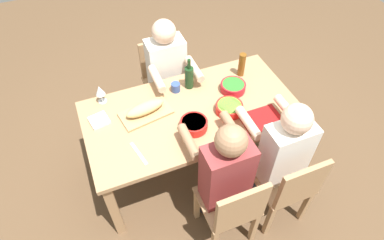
# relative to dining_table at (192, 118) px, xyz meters

# --- Properties ---
(ground_plane) EXTENTS (8.00, 8.00, 0.00)m
(ground_plane) POSITION_rel_dining_table_xyz_m (0.00, 0.00, -0.65)
(ground_plane) COLOR brown
(dining_table) EXTENTS (1.72, 0.90, 0.74)m
(dining_table) POSITION_rel_dining_table_xyz_m (0.00, 0.00, 0.00)
(dining_table) COLOR #A87F56
(dining_table) RESTS_ON ground_plane
(chair_far_center) EXTENTS (0.40, 0.40, 0.85)m
(chair_far_center) POSITION_rel_dining_table_xyz_m (0.00, 0.77, -0.17)
(chair_far_center) COLOR #A87F56
(chair_far_center) RESTS_ON ground_plane
(diner_far_center) EXTENTS (0.41, 0.53, 1.20)m
(diner_far_center) POSITION_rel_dining_table_xyz_m (-0.00, 0.59, 0.04)
(diner_far_center) COLOR #2D2D38
(diner_far_center) RESTS_ON ground_plane
(chair_far_left) EXTENTS (0.40, 0.40, 0.85)m
(chair_far_left) POSITION_rel_dining_table_xyz_m (-0.47, 0.77, -0.17)
(chair_far_left) COLOR #A87F56
(chair_far_left) RESTS_ON ground_plane
(diner_far_left) EXTENTS (0.41, 0.53, 1.20)m
(diner_far_left) POSITION_rel_dining_table_xyz_m (-0.47, 0.59, 0.04)
(diner_far_left) COLOR #2D2D38
(diner_far_left) RESTS_ON ground_plane
(chair_near_center) EXTENTS (0.40, 0.40, 0.85)m
(chair_near_center) POSITION_rel_dining_table_xyz_m (0.00, -0.77, -0.17)
(chair_near_center) COLOR #A87F56
(chair_near_center) RESTS_ON ground_plane
(diner_near_center) EXTENTS (0.41, 0.53, 1.20)m
(diner_near_center) POSITION_rel_dining_table_xyz_m (0.00, -0.59, 0.04)
(diner_near_center) COLOR #2D2D38
(diner_near_center) RESTS_ON ground_plane
(serving_bowl_fruit) EXTENTS (0.21, 0.21, 0.07)m
(serving_bowl_fruit) POSITION_rel_dining_table_xyz_m (0.05, 0.17, 0.13)
(serving_bowl_fruit) COLOR red
(serving_bowl_fruit) RESTS_ON dining_table
(serving_bowl_greens) EXTENTS (0.21, 0.21, 0.07)m
(serving_bowl_greens) POSITION_rel_dining_table_xyz_m (-0.41, -0.10, 0.13)
(serving_bowl_greens) COLOR #B21923
(serving_bowl_greens) RESTS_ON dining_table
(serving_bowl_salad) EXTENTS (0.22, 0.22, 0.07)m
(serving_bowl_salad) POSITION_rel_dining_table_xyz_m (-0.27, 0.11, 0.13)
(serving_bowl_salad) COLOR red
(serving_bowl_salad) RESTS_ON dining_table
(cutting_board) EXTENTS (0.43, 0.28, 0.02)m
(cutting_board) POSITION_rel_dining_table_xyz_m (0.35, -0.11, 0.10)
(cutting_board) COLOR tan
(cutting_board) RESTS_ON dining_table
(bread_loaf) EXTENTS (0.33, 0.16, 0.09)m
(bread_loaf) POSITION_rel_dining_table_xyz_m (0.35, -0.11, 0.15)
(bread_loaf) COLOR tan
(bread_loaf) RESTS_ON cutting_board
(wine_bottle) EXTENTS (0.08, 0.08, 0.29)m
(wine_bottle) POSITION_rel_dining_table_xyz_m (-0.09, -0.28, 0.20)
(wine_bottle) COLOR #193819
(wine_bottle) RESTS_ON dining_table
(beer_bottle) EXTENTS (0.06, 0.06, 0.22)m
(beer_bottle) POSITION_rel_dining_table_xyz_m (-0.57, -0.25, 0.20)
(beer_bottle) COLOR brown
(beer_bottle) RESTS_ON dining_table
(wine_glass) EXTENTS (0.08, 0.08, 0.17)m
(wine_glass) POSITION_rel_dining_table_xyz_m (0.64, -0.38, 0.20)
(wine_glass) COLOR silver
(wine_glass) RESTS_ON dining_table
(placemat_far_left) EXTENTS (0.32, 0.23, 0.01)m
(placemat_far_left) POSITION_rel_dining_table_xyz_m (-0.47, 0.29, 0.09)
(placemat_far_left) COLOR maroon
(placemat_far_left) RESTS_ON dining_table
(cup_near_center) EXTENTS (0.08, 0.08, 0.08)m
(cup_near_center) POSITION_rel_dining_table_xyz_m (0.04, -0.27, 0.13)
(cup_near_center) COLOR #334C8C
(cup_near_center) RESTS_ON dining_table
(carving_knife) EXTENTS (0.07, 0.23, 0.01)m
(carving_knife) POSITION_rel_dining_table_xyz_m (0.52, 0.25, 0.09)
(carving_knife) COLOR silver
(carving_knife) RESTS_ON dining_table
(napkin_stack) EXTENTS (0.16, 0.16, 0.02)m
(napkin_stack) POSITION_rel_dining_table_xyz_m (0.71, -0.17, 0.10)
(napkin_stack) COLOR white
(napkin_stack) RESTS_ON dining_table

